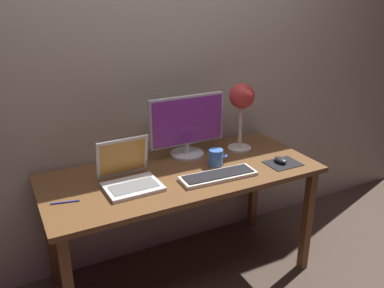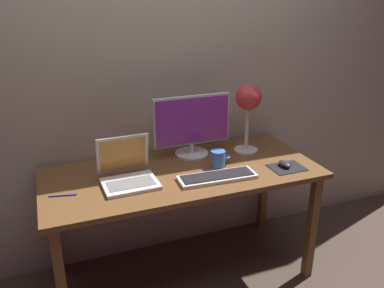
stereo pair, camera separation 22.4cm
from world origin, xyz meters
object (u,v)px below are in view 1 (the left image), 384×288
laptop (128,172)px  coffee_mug (216,157)px  desk_lamp (242,101)px  mouse (281,160)px  pen (65,202)px  keyboard_main (218,176)px  monitor (187,125)px

laptop → coffee_mug: (0.55, -0.00, -0.02)m
desk_lamp → mouse: bearing=-72.1°
pen → keyboard_main: bearing=-7.1°
desk_lamp → coffee_mug: (-0.27, -0.15, -0.28)m
mouse → laptop: bearing=170.2°
desk_lamp → pen: desk_lamp is taller
mouse → coffee_mug: bearing=156.9°
keyboard_main → mouse: mouse is taller
laptop → coffee_mug: laptop is taller
monitor → coffee_mug: monitor is taller
coffee_mug → pen: 0.90m
keyboard_main → coffee_mug: coffee_mug is taller
laptop → mouse: laptop is taller
keyboard_main → pen: 0.83m
mouse → pen: (-1.26, 0.10, -0.02)m
monitor → keyboard_main: monitor is taller
laptop → desk_lamp: 0.87m
laptop → coffee_mug: 0.55m
laptop → monitor: bearing=24.9°
desk_lamp → pen: (-1.16, -0.20, -0.32)m
desk_lamp → coffee_mug: desk_lamp is taller
keyboard_main → laptop: laptop is taller
coffee_mug → pen: coffee_mug is taller
keyboard_main → laptop: 0.50m
pen → laptop: bearing=9.3°
keyboard_main → pen: keyboard_main is taller
coffee_mug → pen: bearing=-176.5°
monitor → pen: monitor is taller
laptop → desk_lamp: desk_lamp is taller
desk_lamp → monitor: bearing=168.6°
keyboard_main → coffee_mug: (0.07, 0.16, 0.04)m
desk_lamp → mouse: desk_lamp is taller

